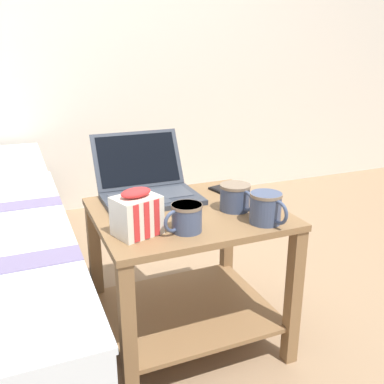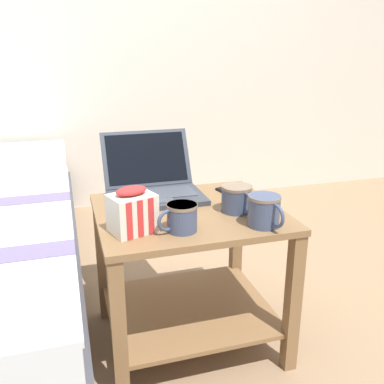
{
  "view_description": "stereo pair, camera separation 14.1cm",
  "coord_description": "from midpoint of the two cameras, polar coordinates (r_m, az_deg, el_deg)",
  "views": [
    {
      "loc": [
        -0.52,
        -1.28,
        1.05
      ],
      "look_at": [
        0.0,
        -0.04,
        0.61
      ],
      "focal_mm": 40.0,
      "sensor_mm": 36.0,
      "label": 1
    },
    {
      "loc": [
        -0.39,
        -1.32,
        1.05
      ],
      "look_at": [
        0.0,
        -0.04,
        0.61
      ],
      "focal_mm": 40.0,
      "sensor_mm": 36.0,
      "label": 2
    }
  ],
  "objects": [
    {
      "name": "back_wall",
      "position": [
        2.97,
        -15.09,
        21.67
      ],
      "size": [
        8.0,
        0.05,
        2.5
      ],
      "color": "beige",
      "rests_on": "ground_plane"
    },
    {
      "name": "mug_front_left",
      "position": [
        1.46,
        3.08,
        -0.57
      ],
      "size": [
        0.11,
        0.14,
        0.09
      ],
      "color": "#3F4C6B",
      "rests_on": "bedside_table"
    },
    {
      "name": "bedside_table",
      "position": [
        1.55,
        -3.23,
        -8.99
      ],
      "size": [
        0.63,
        0.55,
        0.53
      ],
      "color": "olive",
      "rests_on": "ground_plane"
    },
    {
      "name": "mug_front_right",
      "position": [
        1.29,
        -3.94,
        -3.34
      ],
      "size": [
        0.13,
        0.1,
        0.09
      ],
      "color": "#3F4C6B",
      "rests_on": "bedside_table"
    },
    {
      "name": "mug_mid_center",
      "position": [
        1.36,
        6.97,
        -2.01
      ],
      "size": [
        0.1,
        0.14,
        0.1
      ],
      "color": "#3F4C6B",
      "rests_on": "bedside_table"
    },
    {
      "name": "ground_plane",
      "position": [
        1.73,
        -3.02,
        -18.98
      ],
      "size": [
        8.0,
        8.0,
        0.0
      ],
      "primitive_type": "plane",
      "color": "#937556"
    },
    {
      "name": "cell_phone",
      "position": [
        1.66,
        2.35,
        0.06
      ],
      "size": [
        0.11,
        0.16,
        0.01
      ],
      "color": "black",
      "rests_on": "bedside_table"
    },
    {
      "name": "snack_bag",
      "position": [
        1.29,
        -10.51,
        -2.92
      ],
      "size": [
        0.15,
        0.14,
        0.14
      ],
      "color": "silver",
      "rests_on": "bedside_table"
    },
    {
      "name": "laptop",
      "position": [
        1.61,
        -8.5,
        0.84
      ],
      "size": [
        0.35,
        0.34,
        0.22
      ],
      "color": "#333842",
      "rests_on": "bedside_table"
    }
  ]
}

